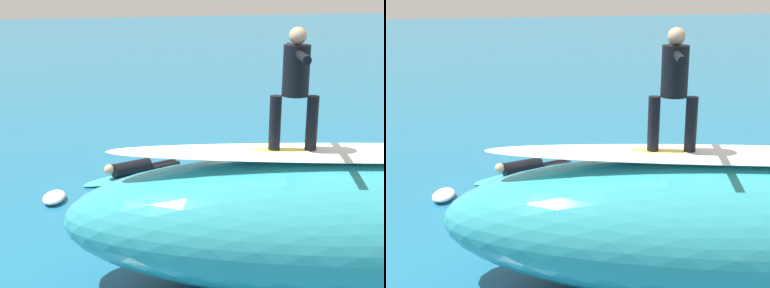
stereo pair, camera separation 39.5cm
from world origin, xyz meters
The scene contains 9 objects.
ground_plane centered at (0.00, 0.00, 0.00)m, with size 120.00×120.00×0.00m, color #196084.
wave_crest centered at (0.30, 2.74, 0.90)m, with size 7.71×2.44×1.80m, color teal.
wave_foam_lip centered at (0.30, 2.74, 1.84)m, with size 6.56×0.85×0.08m, color white.
surfboard_riding centered at (1.18, 2.44, 1.84)m, with size 2.23×0.51×0.08m, color yellow.
surfer_riding centered at (1.18, 2.44, 2.75)m, with size 0.57×1.38×1.51m.
surfboard_paddling centered at (2.28, -2.36, 0.03)m, with size 2.15×0.53×0.07m, color #33B2D1.
surfer_paddling centered at (2.16, -2.40, 0.20)m, with size 1.69×0.71×0.31m.
foam_patch_near centered at (2.79, 1.08, 0.04)m, with size 0.71×0.69×0.09m, color white.
foam_patch_mid centered at (3.92, -1.48, 0.09)m, with size 0.64×0.39×0.17m, color white.
Camera 2 is at (4.01, 8.52, 3.86)m, focal length 52.09 mm.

